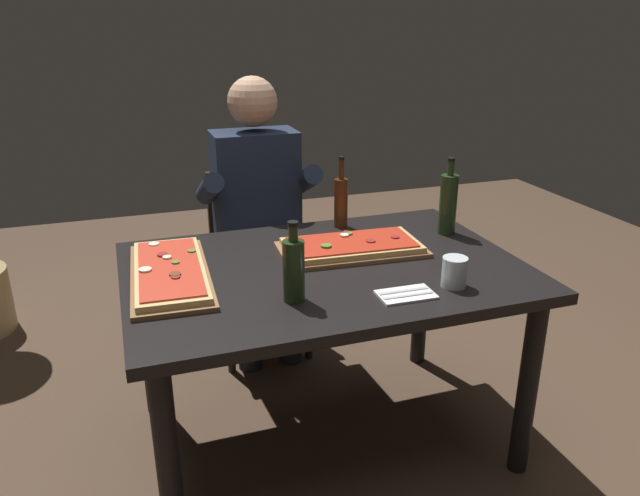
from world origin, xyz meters
name	(u,v)px	position (x,y,z in m)	size (l,w,h in m)	color
ground_plane	(324,436)	(0.00, 0.00, 0.00)	(6.40, 6.40, 0.00)	#4C3828
dining_table	(324,290)	(0.00, 0.00, 0.64)	(1.40, 0.96, 0.74)	black
pizza_rectangular_front	(351,247)	(0.14, 0.10, 0.76)	(0.56, 0.32, 0.05)	brown
pizza_rectangular_left	(170,272)	(-0.53, 0.07, 0.76)	(0.29, 0.62, 0.05)	brown
wine_bottle_dark	(294,269)	(-0.18, -0.23, 0.85)	(0.07, 0.07, 0.26)	#233819
oil_bottle_amber	(341,201)	(0.21, 0.38, 0.85)	(0.06, 0.06, 0.30)	#47230F
vinegar_bottle_green	(448,203)	(0.59, 0.17, 0.87)	(0.07, 0.07, 0.31)	#233819
tumbler_near_camera	(454,274)	(0.35, -0.30, 0.78)	(0.08, 0.08, 0.10)	silver
napkin_cutlery_set	(406,295)	(0.16, -0.32, 0.74)	(0.18, 0.11, 0.01)	white
diner_chair	(255,251)	(-0.06, 0.86, 0.49)	(0.44, 0.44, 0.87)	black
seated_diner	(259,208)	(-0.06, 0.74, 0.74)	(0.53, 0.41, 1.33)	#23232D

